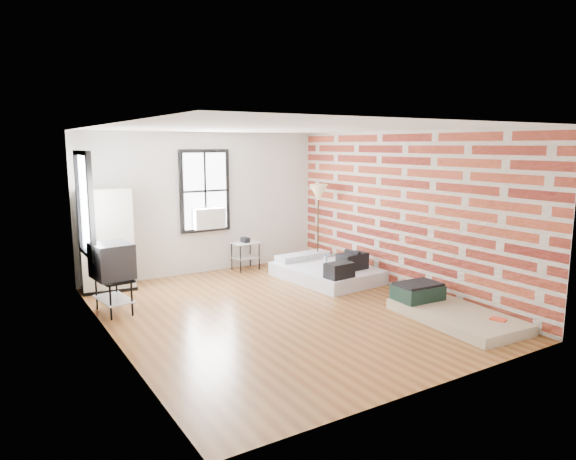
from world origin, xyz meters
TOP-DOWN VIEW (x-y plane):
  - ground at (0.00, 0.00)m, footprint 6.00×6.00m
  - room_shell at (0.23, 0.36)m, footprint 5.02×6.02m
  - mattress_main at (1.75, 1.18)m, footprint 1.60×2.06m
  - mattress_bare at (1.94, -1.55)m, footprint 1.14×2.00m
  - wardrobe at (-2.00, 2.65)m, footprint 0.97×0.62m
  - side_table at (0.76, 2.72)m, footprint 0.54×0.45m
  - floor_lamp at (2.05, 1.96)m, footprint 0.38×0.38m
  - tv_stand at (-2.21, 1.32)m, footprint 0.60×0.81m

SIDE VIEW (x-z plane):
  - ground at x=0.00m, z-range 0.00..0.00m
  - mattress_bare at x=1.94m, z-range -0.08..0.34m
  - mattress_main at x=1.75m, z-range -0.14..0.48m
  - side_table at x=0.76m, z-range 0.12..0.80m
  - tv_stand at x=-2.21m, z-range 0.24..1.32m
  - wardrobe at x=-2.00m, z-range 0.00..1.80m
  - floor_lamp at x=2.05m, z-range 0.63..2.39m
  - room_shell at x=0.23m, z-range 0.33..3.14m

